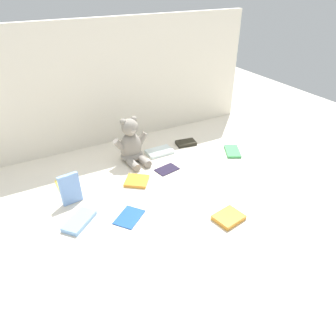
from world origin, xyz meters
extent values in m
plane|color=silver|center=(0.00, 0.00, 0.00)|extent=(3.20, 3.20, 0.00)
cube|color=silver|center=(0.00, 0.46, 0.33)|extent=(1.54, 0.03, 0.65)
ellipsoid|color=gray|center=(-0.07, 0.21, 0.07)|extent=(0.12, 0.10, 0.15)
ellipsoid|color=gray|center=(-0.07, 0.20, 0.03)|extent=(0.13, 0.11, 0.05)
sphere|color=gray|center=(-0.07, 0.20, 0.19)|extent=(0.09, 0.09, 0.08)
ellipsoid|color=#AEA599|center=(-0.07, 0.17, 0.18)|extent=(0.04, 0.03, 0.03)
sphere|color=gray|center=(-0.10, 0.21, 0.22)|extent=(0.03, 0.03, 0.03)
sphere|color=gray|center=(-0.04, 0.21, 0.22)|extent=(0.03, 0.03, 0.03)
cylinder|color=gray|center=(-0.13, 0.20, 0.10)|extent=(0.07, 0.04, 0.08)
cylinder|color=gray|center=(-0.01, 0.21, 0.10)|extent=(0.07, 0.04, 0.08)
cylinder|color=gray|center=(-0.10, 0.12, 0.02)|extent=(0.04, 0.09, 0.04)
cylinder|color=gray|center=(-0.03, 0.13, 0.02)|extent=(0.04, 0.09, 0.04)
cube|color=#7DA6E2|center=(-0.43, 0.00, 0.07)|extent=(0.09, 0.04, 0.13)
cube|color=orange|center=(-0.13, 0.00, 0.01)|extent=(0.14, 0.14, 0.01)
cube|color=black|center=(0.27, 0.21, 0.01)|extent=(0.12, 0.08, 0.02)
cube|color=yellow|center=(-0.42, 0.14, 0.00)|extent=(0.09, 0.11, 0.01)
cube|color=#80B0E5|center=(-0.44, -0.15, 0.01)|extent=(0.15, 0.15, 0.02)
cube|color=#3FA155|center=(0.44, 0.01, 0.01)|extent=(0.13, 0.15, 0.01)
cube|color=#1F51A7|center=(-0.26, -0.21, 0.00)|extent=(0.15, 0.14, 0.01)
cube|color=black|center=(0.04, 0.03, 0.00)|extent=(0.12, 0.09, 0.01)
cube|color=white|center=(0.09, 0.20, 0.01)|extent=(0.14, 0.09, 0.02)
cube|color=orange|center=(0.08, -0.41, 0.01)|extent=(0.12, 0.11, 0.02)
camera|label=1|loc=(-0.59, -1.13, 0.84)|focal=33.64mm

